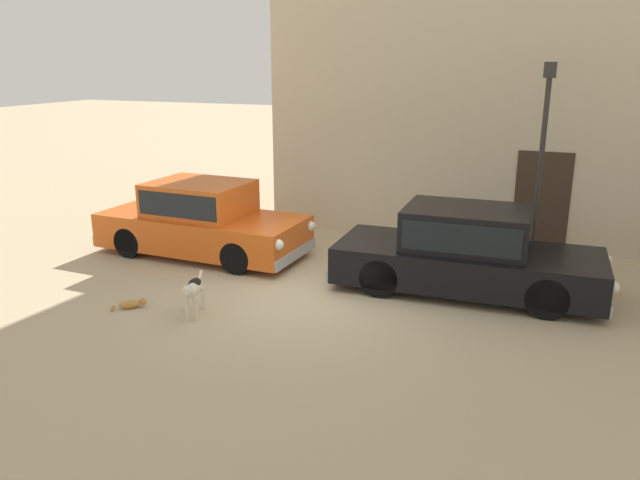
{
  "coord_description": "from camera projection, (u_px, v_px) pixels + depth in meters",
  "views": [
    {
      "loc": [
        3.88,
        -9.33,
        3.93
      ],
      "look_at": [
        0.13,
        0.2,
        0.9
      ],
      "focal_mm": 34.65,
      "sensor_mm": 36.0,
      "label": 1
    }
  ],
  "objects": [
    {
      "name": "street_lamp",
      "position": [
        543.0,
        139.0,
        11.52
      ],
      "size": [
        0.22,
        0.22,
        3.86
      ],
      "color": "#2D2B28",
      "rests_on": "ground_plane"
    },
    {
      "name": "stray_cat",
      "position": [
        132.0,
        304.0,
        10.07
      ],
      "size": [
        0.53,
        0.45,
        0.17
      ],
      "rotation": [
        0.0,
        0.0,
        0.67
      ],
      "color": "#B77F3D",
      "rests_on": "ground_plane"
    },
    {
      "name": "ground_plane",
      "position": [
        309.0,
        291.0,
        10.8
      ],
      "size": [
        80.0,
        80.0,
        0.0
      ],
      "primitive_type": "plane",
      "color": "tan"
    },
    {
      "name": "stray_dog_spotted",
      "position": [
        194.0,
        289.0,
        9.68
      ],
      "size": [
        0.43,
        1.03,
        0.66
      ],
      "rotation": [
        0.0,
        0.0,
        5.05
      ],
      "color": "beige",
      "rests_on": "ground_plane"
    },
    {
      "name": "parked_sedan_second",
      "position": [
        467.0,
        251.0,
        10.63
      ],
      "size": [
        4.67,
        1.85,
        1.49
      ],
      "rotation": [
        0.0,
        0.0,
        0.02
      ],
      "color": "black",
      "rests_on": "ground_plane"
    },
    {
      "name": "parked_sedan_nearest",
      "position": [
        202.0,
        219.0,
        12.68
      ],
      "size": [
        4.44,
        1.94,
        1.52
      ],
      "rotation": [
        0.0,
        0.0,
        -0.04
      ],
      "color": "#D15619",
      "rests_on": "ground_plane"
    }
  ]
}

